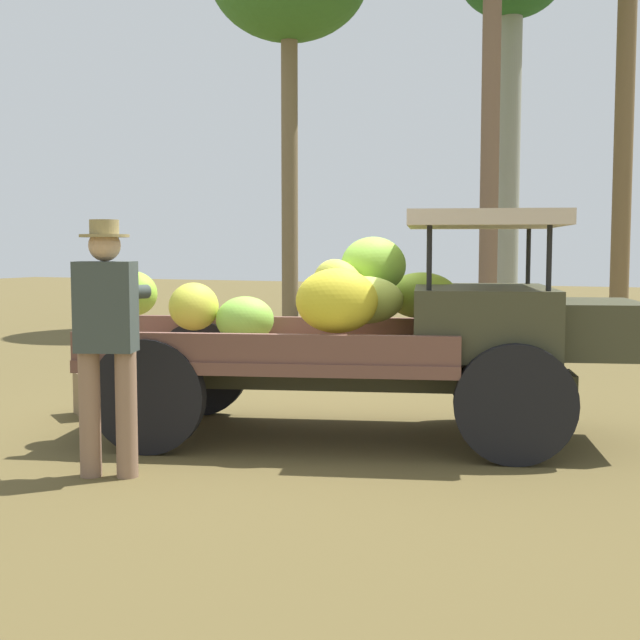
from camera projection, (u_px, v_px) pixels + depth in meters
The scene contains 5 objects.
ground_plane at pixel (312, 429), 7.54m from camera, with size 60.00×60.00×0.00m, color brown.
truck at pixel (388, 326), 7.14m from camera, with size 4.66×2.74×1.89m.
farmer at pixel (107, 331), 5.89m from camera, with size 0.55×0.52×1.80m.
wooden_crate at pixel (103, 394), 8.16m from camera, with size 0.48×0.47×0.41m, color olive.
forest_tree_5 at pixel (511, 3), 18.32m from camera, with size 2.28×2.28×8.38m.
Camera 1 is at (3.02, -6.80, 1.60)m, focal length 47.74 mm.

